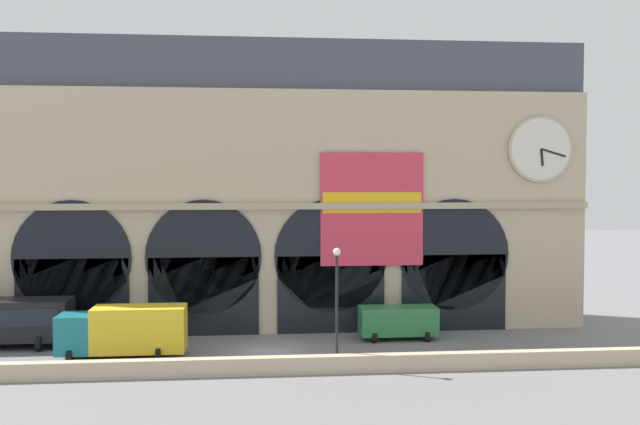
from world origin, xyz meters
The scene contains 6 objects.
ground_plane centered at (0.00, 0.00, 0.00)m, with size 200.00×200.00×0.00m, color slate.
quay_parapet_wall centered at (0.00, -5.09, 0.49)m, with size 90.00×0.70×0.97m, color #BCAD8C.
station_building centered at (0.03, 7.84, 10.08)m, with size 45.83×6.11×20.65m.
box_truck_midwest centered at (-8.74, -0.78, 1.70)m, with size 7.50×2.91×3.12m.
van_mideast centered at (8.69, 2.60, 1.25)m, with size 5.20×2.48×2.20m.
street_lamp_quayside centered at (3.71, -4.29, 4.41)m, with size 0.44×0.44×6.90m.
Camera 1 is at (-0.87, -42.88, 10.70)m, focal length 38.81 mm.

